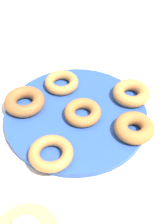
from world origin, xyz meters
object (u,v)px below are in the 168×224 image
donut_1 (83,112)px  donut_plate (76,116)px  donut_5 (51,153)px  donut_0 (25,101)px  donut_2 (62,83)px  donut_4 (131,93)px  donut_3 (134,128)px

donut_1 → donut_plate: bearing=-63.8°
donut_1 → donut_5: bearing=23.9°
donut_1 → donut_0: bearing=-51.1°
donut_2 → donut_4: size_ratio=0.95×
donut_plate → donut_2: bearing=-105.8°
donut_1 → donut_4: donut_4 is taller
donut_0 → donut_3: (-0.14, 0.21, 0.00)m
donut_2 → donut_4: bearing=129.3°
donut_0 → donut_3: size_ratio=1.08×
donut_plate → donut_3: bearing=119.1°
donut_3 → donut_0: bearing=-55.5°
donut_1 → donut_4: (-0.13, 0.02, 0.00)m
donut_plate → donut_2: 0.10m
donut_2 → donut_plate: bearing=74.2°
donut_plate → donut_4: 0.14m
donut_plate → donut_1: size_ratio=3.91×
donut_plate → donut_2: size_ratio=3.91×
donut_3 → donut_4: donut_3 is taller
donut_3 → donut_1: bearing=-60.5°
donut_0 → donut_1: (-0.09, 0.11, -0.00)m
donut_2 → donut_5: (0.14, 0.17, 0.00)m
donut_1 → donut_5: size_ratio=0.92×
donut_3 → donut_plate: bearing=-60.9°
donut_3 → donut_5: 0.18m
donut_4 → donut_5: donut_4 is taller
donut_4 → donut_5: (0.25, 0.03, -0.00)m
donut_plate → donut_5: 0.13m
donut_4 → donut_plate: bearing=-14.2°
donut_4 → donut_1: bearing=-8.5°
donut_2 → donut_5: bearing=50.1°
donut_plate → donut_4: bearing=165.8°
donut_4 → donut_3: bearing=50.6°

